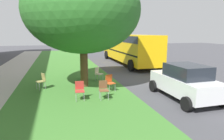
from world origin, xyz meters
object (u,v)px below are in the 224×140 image
Objects in this scene: chair_2 at (98,73)px; chair_4 at (104,88)px; chair_0 at (110,81)px; chair_1 at (42,80)px; chair_3 at (80,89)px; street_tree at (83,11)px; chair_5 at (85,71)px; school_bus at (128,46)px; parked_car at (185,81)px.

chair_4 is at bearing 171.87° from chair_2.
chair_0 is 1.35m from chair_4.
chair_3 is at bearing -143.13° from chair_1.
chair_0 is at bearing -59.60° from chair_3.
street_tree is 4.42m from chair_1.
chair_5 is at bearing -56.42° from chair_1.
chair_1 is at bearing 88.86° from street_tree.
street_tree is at bearing 12.01° from chair_4.
chair_2 and chair_4 have the same top height.
chair_2 is (2.44, 0.11, 0.00)m from chair_0.
chair_5 is 7.79m from school_bus.
chair_3 is at bearing 166.84° from street_tree.
chair_0 and chair_4 have the same top height.
chair_2 is at bearing -72.99° from chair_1.
chair_3 is at bearing 80.57° from chair_4.
school_bus is at bearing -36.64° from street_tree.
chair_2 is 7.87m from school_bus.
chair_0 is 3.79m from chair_1.
street_tree reaches higher than parked_car.
street_tree reaches higher than chair_5.
chair_2 and chair_3 have the same top height.
chair_1 is 0.08× the size of school_bus.
chair_0 and chair_5 have the same top height.
chair_2 is 3.80m from chair_3.
street_tree is 7.52× the size of chair_2.
chair_2 is 3.67m from chair_4.
chair_3 is 1.11m from chair_4.
chair_2 and chair_5 have the same top height.
chair_5 is (1.76, -2.65, 0.00)m from chair_1.
chair_4 is at bearing -131.77° from chair_1.
chair_2 is at bearing -25.02° from chair_3.
parked_car reaches higher than chair_3.
chair_0 is 2.44m from chair_2.
school_bus reaches higher than chair_3.
parked_car is at bearing -143.62° from chair_5.
chair_0 is at bearing -27.92° from chair_4.
school_bus is (5.63, -5.24, 1.24)m from chair_5.
street_tree is at bearing -91.14° from chair_1.
school_bus reaches higher than chair_0.
chair_0 is at bearing -111.56° from chair_1.
street_tree is 7.52× the size of chair_4.
street_tree is 1.79× the size of parked_car.
chair_0 and chair_3 have the same top height.
chair_1 is 3.57m from chair_2.
chair_3 is (-2.36, 0.55, -3.74)m from street_tree.
chair_4 is at bearing -99.43° from chair_3.
school_bus is (9.98, -5.00, 1.24)m from chair_4.
chair_2 is at bearing -44.13° from street_tree.
chair_1 is (1.39, 3.53, 0.00)m from chair_0.
chair_0 is 0.08× the size of school_bus.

